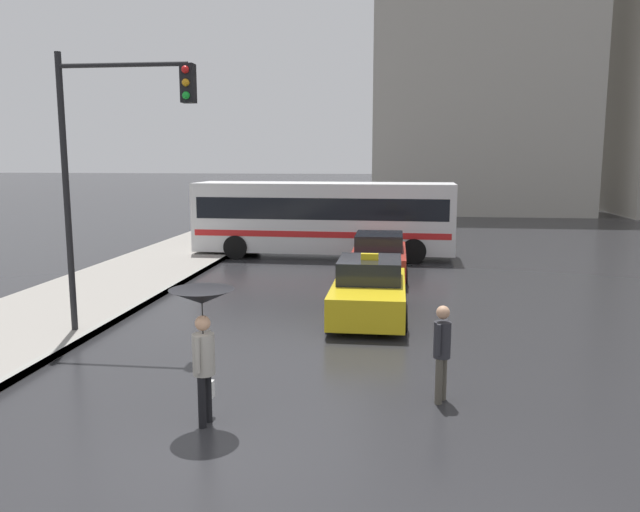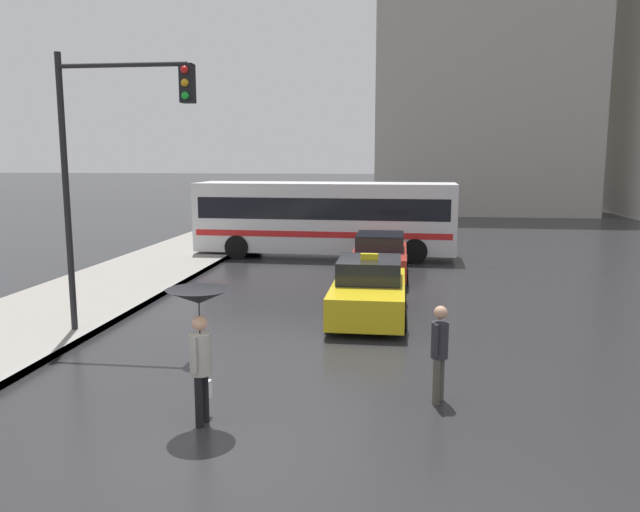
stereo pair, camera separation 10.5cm
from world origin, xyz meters
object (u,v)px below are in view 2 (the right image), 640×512
object	(u,v)px
taxi	(369,291)
sedan_red	(380,257)
pedestrian_with_umbrella	(200,320)
city_bus	(325,216)
traffic_light	(112,146)
pedestrian_man	(440,347)

from	to	relation	value
taxi	sedan_red	distance (m)	5.46
taxi	pedestrian_with_umbrella	bearing A→B (deg)	72.45
pedestrian_with_umbrella	taxi	bearing A→B (deg)	-10.98
sedan_red	city_bus	world-z (taller)	city_bus
taxi	pedestrian_with_umbrella	size ratio (longest dim) A/B	2.03
pedestrian_with_umbrella	city_bus	bearing A→B (deg)	7.09
city_bus	traffic_light	distance (m)	12.96
pedestrian_man	traffic_light	distance (m)	8.20
pedestrian_man	traffic_light	bearing A→B (deg)	-90.05
traffic_light	taxi	bearing A→B (deg)	25.70
traffic_light	pedestrian_with_umbrella	bearing A→B (deg)	-52.24
pedestrian_man	city_bus	bearing A→B (deg)	-143.44
taxi	city_bus	distance (m)	9.99
taxi	city_bus	size ratio (longest dim) A/B	0.41
taxi	city_bus	world-z (taller)	city_bus
sedan_red	pedestrian_man	bearing A→B (deg)	97.18
pedestrian_with_umbrella	pedestrian_man	xyz separation A→B (m)	(3.63, 1.36, -0.69)
city_bus	traffic_light	size ratio (longest dim) A/B	1.68
taxi	sedan_red	bearing A→B (deg)	-90.75
taxi	traffic_light	bearing A→B (deg)	25.70
city_bus	traffic_light	xyz separation A→B (m)	(-3.14, -12.30, 2.61)
city_bus	sedan_red	bearing A→B (deg)	31.06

